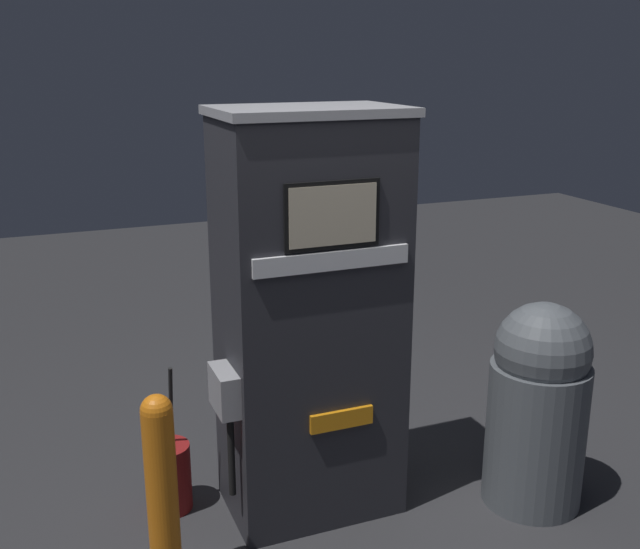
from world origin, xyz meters
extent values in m
plane|color=#2D2D30|center=(0.00, 0.00, 0.00)|extent=(14.00, 14.00, 0.00)
cube|color=#28282D|center=(0.00, 0.27, 0.53)|extent=(0.81, 0.54, 1.06)
cube|color=#28282D|center=(0.00, 0.27, 1.49)|extent=(0.81, 0.54, 0.87)
cube|color=#99999E|center=(0.00, 0.27, 1.95)|extent=(0.84, 0.57, 0.04)
cube|color=black|center=(0.00, -0.01, 1.54)|extent=(0.43, 0.01, 0.29)
cube|color=beige|center=(0.00, -0.01, 1.54)|extent=(0.39, 0.01, 0.25)
cube|color=silver|center=(0.00, -0.01, 1.34)|extent=(0.71, 0.02, 0.08)
cube|color=orange|center=(0.05, -0.01, 0.58)|extent=(0.31, 0.02, 0.09)
cube|color=#99999E|center=(-0.45, 0.16, 0.74)|extent=(0.09, 0.24, 0.20)
cylinder|color=black|center=(-0.45, 0.08, 0.45)|extent=(0.03, 0.03, 0.38)
cylinder|color=orange|center=(-0.79, -0.10, 0.41)|extent=(0.13, 0.13, 0.83)
sphere|color=orange|center=(-0.79, -0.10, 0.83)|extent=(0.13, 0.13, 0.13)
cylinder|color=#51565B|center=(1.05, -0.13, 0.37)|extent=(0.49, 0.49, 0.74)
sphere|color=#51565B|center=(1.05, -0.13, 0.82)|extent=(0.46, 0.46, 0.46)
cylinder|color=maroon|center=(-0.67, 0.48, 0.17)|extent=(0.22, 0.22, 0.35)
cylinder|color=black|center=(-0.64, 0.48, 0.55)|extent=(0.02, 0.11, 0.44)
camera|label=1|loc=(-1.20, -2.83, 2.18)|focal=42.00mm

